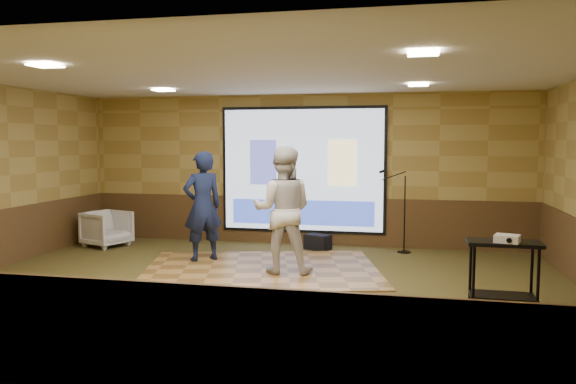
% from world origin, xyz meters
% --- Properties ---
extents(ground, '(9.00, 9.00, 0.00)m').
position_xyz_m(ground, '(0.00, 0.00, 0.00)').
color(ground, '#333E1C').
rests_on(ground, ground).
extents(room_shell, '(9.04, 7.04, 3.02)m').
position_xyz_m(room_shell, '(0.00, 0.00, 2.09)').
color(room_shell, '#A18943').
rests_on(room_shell, ground).
extents(wainscot_back, '(9.00, 0.04, 0.95)m').
position_xyz_m(wainscot_back, '(0.00, 3.48, 0.47)').
color(wainscot_back, '#483518').
rests_on(wainscot_back, ground).
extents(wainscot_front, '(9.00, 0.04, 0.95)m').
position_xyz_m(wainscot_front, '(0.00, -3.48, 0.47)').
color(wainscot_front, '#483518').
rests_on(wainscot_front, ground).
extents(projector_screen, '(3.32, 0.06, 2.52)m').
position_xyz_m(projector_screen, '(0.00, 3.44, 1.47)').
color(projector_screen, black).
rests_on(projector_screen, room_shell).
extents(downlight_nw, '(0.32, 0.32, 0.02)m').
position_xyz_m(downlight_nw, '(-2.20, 1.80, 2.97)').
color(downlight_nw, beige).
rests_on(downlight_nw, room_shell).
extents(downlight_ne, '(0.32, 0.32, 0.02)m').
position_xyz_m(downlight_ne, '(2.20, 1.80, 2.97)').
color(downlight_ne, beige).
rests_on(downlight_ne, room_shell).
extents(downlight_sw, '(0.32, 0.32, 0.02)m').
position_xyz_m(downlight_sw, '(-2.20, -1.50, 2.97)').
color(downlight_sw, beige).
rests_on(downlight_sw, room_shell).
extents(downlight_se, '(0.32, 0.32, 0.02)m').
position_xyz_m(downlight_se, '(2.20, -1.50, 2.97)').
color(downlight_se, beige).
rests_on(downlight_se, room_shell).
extents(dance_floor, '(4.30, 3.67, 0.03)m').
position_xyz_m(dance_floor, '(-0.22, 1.05, 0.01)').
color(dance_floor, '#A4773C').
rests_on(dance_floor, ground).
extents(player_left, '(0.81, 0.79, 1.88)m').
position_xyz_m(player_left, '(-1.37, 1.47, 0.97)').
color(player_left, '#121A39').
rests_on(player_left, dance_floor).
extents(player_right, '(1.02, 0.84, 1.96)m').
position_xyz_m(player_right, '(0.18, 0.87, 1.01)').
color(player_right, beige).
rests_on(player_right, dance_floor).
extents(av_table, '(0.84, 0.44, 0.89)m').
position_xyz_m(av_table, '(3.20, -0.58, 0.61)').
color(av_table, black).
rests_on(av_table, ground).
extents(projector, '(0.33, 0.30, 0.09)m').
position_xyz_m(projector, '(3.22, -0.67, 0.93)').
color(projector, white).
rests_on(projector, av_table).
extents(mic_stand, '(0.61, 0.25, 1.55)m').
position_xyz_m(mic_stand, '(1.96, 3.00, 0.49)').
color(mic_stand, black).
rests_on(mic_stand, ground).
extents(banquet_chair, '(0.99, 0.98, 0.70)m').
position_xyz_m(banquet_chair, '(-3.72, 2.39, 0.35)').
color(banquet_chair, gray).
rests_on(banquet_chair, ground).
extents(duffel_bag, '(0.55, 0.47, 0.29)m').
position_xyz_m(duffel_bag, '(0.39, 2.96, 0.14)').
color(duffel_bag, black).
rests_on(duffel_bag, ground).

